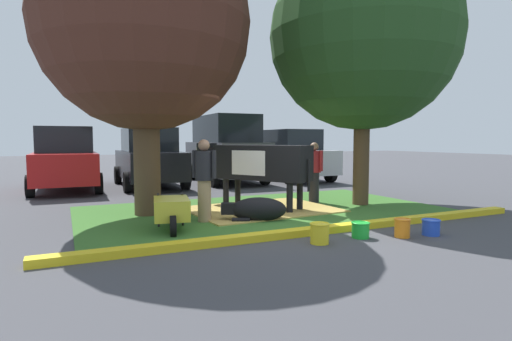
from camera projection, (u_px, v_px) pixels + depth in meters
ground_plane at (282, 224)px, 7.82m from camera, size 80.00×80.00×0.00m
grass_island at (264, 210)px, 9.35m from camera, size 8.04×4.63×0.02m
curb_yellow at (327, 229)px, 7.12m from camera, size 9.24×0.24×0.12m
hay_bedding at (262, 210)px, 9.34m from camera, size 3.35×2.61×0.04m
shade_tree_left at (144, 25)px, 8.49m from camera, size 4.44×4.44×6.24m
shade_tree_right at (364, 36)px, 9.85m from camera, size 4.53×4.53×6.38m
cow_holstein at (258, 163)px, 9.54m from camera, size 2.01×2.83×1.53m
calf_lying at (257, 209)px, 8.09m from camera, size 1.32×0.89×0.48m
person_handler at (314, 171)px, 10.40m from camera, size 0.34×0.51×1.55m
person_visitor_near at (204, 178)px, 7.96m from camera, size 0.38×0.42×1.62m
wheelbarrow at (171, 209)px, 7.24m from camera, size 0.79×1.62×0.63m
bucket_yellow at (320, 233)px, 6.37m from camera, size 0.31×0.31×0.32m
bucket_green at (360, 230)px, 6.74m from camera, size 0.31×0.31×0.26m
bucket_orange at (402, 227)px, 6.78m from camera, size 0.27×0.27×0.31m
bucket_blue at (431, 227)px, 6.93m from camera, size 0.31×0.31×0.27m
sedan_silver at (65, 160)px, 13.05m from camera, size 2.08×4.43×2.02m
sedan_blue at (149, 158)px, 14.10m from camera, size 2.08×4.43×2.02m
suv_dark_grey at (225, 149)px, 15.55m from camera, size 2.18×4.63×2.52m
hatchback_white at (292, 155)px, 16.49m from camera, size 2.08×4.43×2.02m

